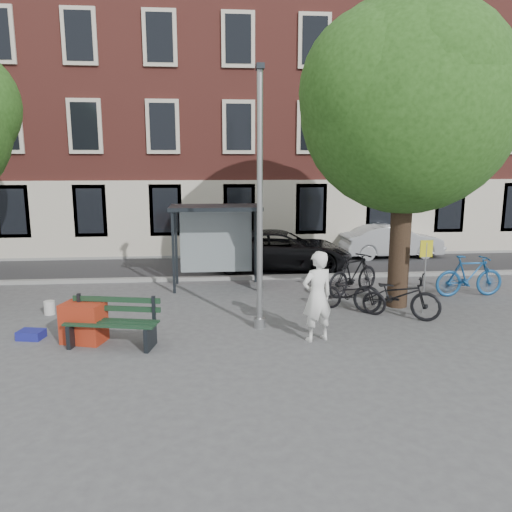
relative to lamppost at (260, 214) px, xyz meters
The scene contains 22 objects.
ground 2.78m from the lamppost, ahead, with size 90.00×90.00×0.00m, color #4C4C4F.
road 7.53m from the lamppost, 90.00° to the left, with size 40.00×4.00×0.01m, color #28282B.
curb_near 5.69m from the lamppost, 90.00° to the left, with size 40.00×0.25×0.12m, color gray.
curb_far 9.40m from the lamppost, 90.00° to the left, with size 40.00×0.25×0.12m, color gray.
building_row 13.67m from the lamppost, 90.00° to the left, with size 30.00×8.00×14.00m, color brown.
lamppost is the anchor object (origin of this frame).
tree_right 5.10m from the lamppost, 19.03° to the left, with size 5.76×5.60×8.20m.
bus_shelter 4.24m from the lamppost, 98.43° to the left, with size 2.85×1.45×2.62m.
painter 2.34m from the lamppost, 38.95° to the right, with size 0.75×0.49×2.06m, color white.
bench 4.14m from the lamppost, 164.81° to the right, with size 2.10×1.04×1.03m.
bike_a 3.64m from the lamppost, 23.08° to the left, with size 0.65×1.87×0.98m, color black.
bike_b 7.22m from the lamppost, 19.38° to the left, with size 0.59×2.08×1.25m, color #194D89.
bike_c 4.25m from the lamppost, ahead, with size 0.78×2.25×1.18m, color black.
bike_d 4.67m from the lamppost, 41.64° to the left, with size 0.59×2.10×1.26m, color black.
car_dark 7.03m from the lamppost, 77.65° to the left, with size 2.39×5.19×1.44m, color black.
car_silver 10.72m from the lamppost, 53.05° to the left, with size 1.46×4.19×1.38m, color #ACAEB4.
red_stand 4.68m from the lamppost, behind, with size 0.90×0.60×0.90m, color #A62C16.
blue_crate 5.93m from the lamppost, behind, with size 0.55×0.40×0.20m, color navy.
bucket_a 5.00m from the lamppost, behind, with size 0.28×0.28×0.36m, color silver.
bucket_b 6.23m from the lamppost, 164.22° to the left, with size 0.28×0.28×0.36m, color silver.
bucket_c 5.58m from the lamppost, 166.05° to the left, with size 0.28×0.28×0.36m, color silver.
notice_sign 4.73m from the lamppost, 10.50° to the left, with size 0.34×0.04×1.96m.
Camera 1 is at (-1.10, -11.56, 4.04)m, focal length 35.00 mm.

